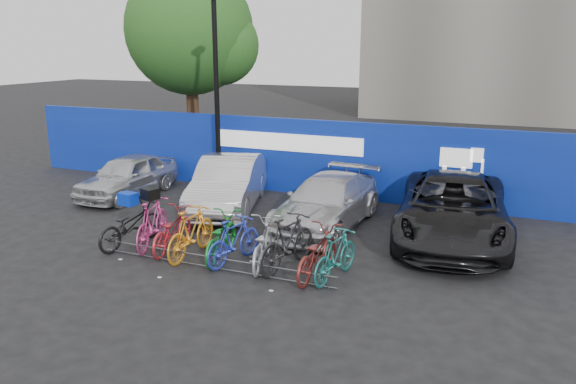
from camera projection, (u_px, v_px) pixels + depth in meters
The scene contains 21 objects.
ground at pixel (226, 260), 12.55m from camera, with size 100.00×100.00×0.00m, color black.
hoarding at pixel (318, 158), 17.59m from camera, with size 22.00×0.18×2.40m.
tree at pixel (195, 33), 22.74m from camera, with size 5.40×5.20×7.80m.
lamppost at pixel (216, 90), 17.72m from camera, with size 0.25×0.50×6.11m.
bike_rack at pixel (212, 262), 11.97m from camera, with size 5.60×0.03×0.30m.
car_0 at pixel (128, 176), 17.65m from camera, with size 1.54×3.84×1.31m, color silver.
car_1 at pixel (228, 184), 16.20m from camera, with size 1.61×4.61×1.52m, color #BDBCC1.
car_2 at pixel (327, 202), 14.71m from camera, with size 1.83×4.51×1.31m, color silver.
car_3 at pixel (453, 209), 13.70m from camera, with size 2.58×5.60×1.56m, color black.
bike_0 at pixel (130, 225), 13.31m from camera, with size 0.67×1.93×1.02m, color black.
bike_1 at pixel (152, 223), 13.24m from camera, with size 0.55×1.94×1.17m, color #C3377E.
bike_2 at pixel (172, 230), 13.03m from camera, with size 0.65×1.87×0.98m, color #B82630.
bike_3 at pixel (191, 233), 12.60m from camera, with size 0.54×1.90×1.14m, color orange.
bike_4 at pixel (220, 237), 12.52m from camera, with size 0.68×1.94×1.02m, color #127F25.
bike_5 at pixel (234, 241), 12.24m from camera, with size 0.49×1.73×1.04m, color #293BBC.
bike_6 at pixel (262, 243), 12.12m from camera, with size 0.66×1.91×1.00m, color #AAAEB2.
bike_7 at pixel (288, 242), 11.91m from camera, with size 0.56×1.98×1.19m, color black.
bike_8 at pixel (317, 253), 11.55m from camera, with size 0.68×1.95×1.03m, color maroon.
bike_9 at pixel (336, 255), 11.40m from camera, with size 0.48×1.71×1.03m, color #1F716B.
cargo_crate at pixel (128, 199), 13.14m from camera, with size 0.40×0.31×0.29m, color #0528B6.
cargo_topcase at pixel (150, 194), 13.06m from camera, with size 0.35×0.32×0.26m, color black.
Camera 1 is at (5.79, -10.30, 4.69)m, focal length 35.00 mm.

